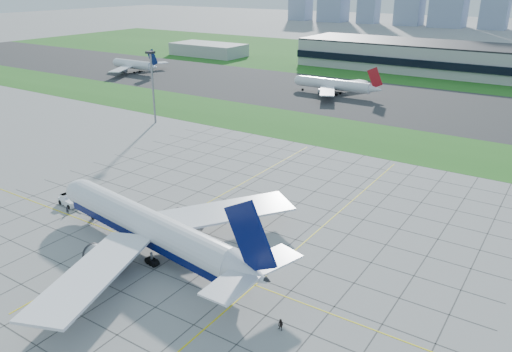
% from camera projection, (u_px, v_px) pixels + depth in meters
% --- Properties ---
extents(ground, '(1400.00, 1400.00, 0.00)m').
position_uv_depth(ground, '(183.00, 251.00, 96.63)').
color(ground, '#9D9D98').
rests_on(ground, ground).
extents(grass_median, '(700.00, 35.00, 0.04)m').
position_uv_depth(grass_median, '(362.00, 137.00, 166.51)').
color(grass_median, '#225F1B').
rests_on(grass_median, ground).
extents(asphalt_taxiway, '(700.00, 75.00, 0.04)m').
position_uv_depth(asphalt_taxiway, '(412.00, 104.00, 209.21)').
color(asphalt_taxiway, '#383838').
rests_on(asphalt_taxiway, ground).
extents(grass_far, '(700.00, 145.00, 0.04)m').
position_uv_depth(grass_far, '(469.00, 68.00, 294.62)').
color(grass_far, '#225F1B').
rests_on(grass_far, ground).
extents(apron_markings, '(120.00, 130.00, 0.03)m').
position_uv_depth(apron_markings, '(220.00, 229.00, 105.02)').
color(apron_markings, '#474744').
rests_on(apron_markings, ground).
extents(service_block, '(50.00, 25.00, 8.00)m').
position_uv_depth(service_block, '(209.00, 49.00, 339.92)').
color(service_block, '#B7B7B2').
rests_on(service_block, ground).
extents(light_mast, '(2.50, 2.50, 25.60)m').
position_uv_depth(light_mast, '(152.00, 78.00, 176.88)').
color(light_mast, gray).
rests_on(light_mast, ground).
extents(airliner, '(58.92, 59.32, 18.61)m').
position_uv_depth(airliner, '(149.00, 227.00, 95.10)').
color(airliner, white).
rests_on(airliner, ground).
extents(pushback_tug, '(8.64, 3.67, 2.37)m').
position_uv_depth(pushback_tug, '(69.00, 200.00, 116.12)').
color(pushback_tug, white).
rests_on(pushback_tug, ground).
extents(crew_near, '(0.72, 0.70, 1.67)m').
position_uv_depth(crew_near, '(67.00, 210.00, 111.75)').
color(crew_near, black).
rests_on(crew_near, ground).
extents(crew_far, '(1.04, 0.86, 1.95)m').
position_uv_depth(crew_far, '(281.00, 325.00, 74.55)').
color(crew_far, black).
rests_on(crew_far, ground).
extents(distant_jet_0, '(31.95, 42.66, 14.08)m').
position_uv_depth(distant_jet_0, '(134.00, 65.00, 277.46)').
color(distant_jet_0, white).
rests_on(distant_jet_0, ground).
extents(distant_jet_1, '(40.50, 42.66, 14.08)m').
position_uv_depth(distant_jet_1, '(334.00, 85.00, 225.45)').
color(distant_jet_1, white).
rests_on(distant_jet_1, ground).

